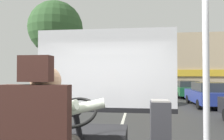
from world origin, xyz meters
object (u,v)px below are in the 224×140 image
(bus_driver, at_px, (49,130))
(parked_car_blue, at_px, (209,94))
(fare_box, at_px, (160,132))
(parked_car_green, at_px, (186,89))
(handrail_pole, at_px, (206,98))

(bus_driver, xyz_separation_m, parked_car_blue, (4.86, 11.22, -0.70))
(fare_box, distance_m, parked_car_green, 15.61)
(parked_car_blue, distance_m, parked_car_green, 5.08)
(handrail_pole, distance_m, parked_car_blue, 11.92)
(handrail_pole, bearing_deg, bus_driver, 176.75)
(bus_driver, height_order, parked_car_green, bus_driver)
(parked_car_blue, xyz_separation_m, parked_car_green, (-0.18, 5.07, -0.03))
(bus_driver, xyz_separation_m, fare_box, (0.98, 1.14, -0.30))
(parked_car_green, bearing_deg, parked_car_blue, -87.99)
(bus_driver, relative_size, handrail_pole, 0.43)
(bus_driver, bearing_deg, parked_car_green, 73.97)
(bus_driver, relative_size, parked_car_green, 0.20)
(fare_box, xyz_separation_m, parked_car_blue, (3.88, 10.08, -0.41))
(fare_box, distance_m, parked_car_blue, 10.81)
(fare_box, bearing_deg, handrail_pole, -81.35)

